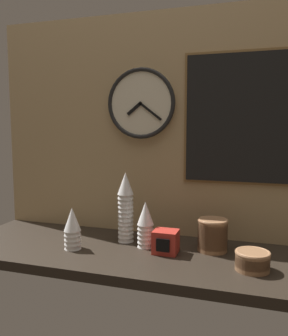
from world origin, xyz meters
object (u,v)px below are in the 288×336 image
object	(u,v)px
cup_stack_center	(126,207)
napkin_dispenser	(165,242)
cup_stack_center_right	(145,224)
wall_clock	(141,103)
cup_stack_center_left	(72,228)
bowl_stack_right	(213,234)
menu_board	(241,118)
bowl_stack_far_right	(252,260)

from	to	relation	value
cup_stack_center	napkin_dispenser	xyz separation A→B (cm)	(21.08, -9.56, -11.11)
cup_stack_center_right	wall_clock	distance (cm)	56.75
cup_stack_center_left	napkin_dispenser	bearing A→B (deg)	9.83
cup_stack_center	wall_clock	world-z (taller)	wall_clock
bowl_stack_right	menu_board	xyz separation A→B (cm)	(9.29, 15.96, 48.47)
cup_stack_center_right	napkin_dispenser	world-z (taller)	cup_stack_center_right
cup_stack_center_right	bowl_stack_right	world-z (taller)	cup_stack_center_right
cup_stack_center	menu_board	size ratio (longest dim) A/B	0.54
cup_stack_center_left	bowl_stack_right	world-z (taller)	cup_stack_center_left
cup_stack_center	menu_board	distance (cm)	64.48
menu_board	cup_stack_center	bearing A→B (deg)	-162.56
bowl_stack_far_right	napkin_dispenser	bearing A→B (deg)	168.02
cup_stack_center_right	cup_stack_center	distance (cm)	13.17
menu_board	bowl_stack_far_right	bearing A→B (deg)	-77.62
cup_stack_center_left	menu_board	xyz separation A→B (cm)	(66.53, 31.58, 46.61)
bowl_stack_far_right	menu_board	size ratio (longest dim) A/B	0.22
cup_stack_center	menu_board	bearing A→B (deg)	17.44
menu_board	napkin_dispenser	bearing A→B (deg)	-137.85
bowl_stack_right	wall_clock	distance (cm)	68.33
menu_board	bowl_stack_right	bearing A→B (deg)	-120.20
bowl_stack_right	napkin_dispenser	xyz separation A→B (cm)	(-18.10, -8.84, -2.35)
cup_stack_center	bowl_stack_right	world-z (taller)	cup_stack_center
bowl_stack_right	bowl_stack_far_right	distance (cm)	23.19
cup_stack_center	menu_board	xyz separation A→B (cm)	(48.47, 15.23, 39.71)
cup_stack_center	wall_clock	size ratio (longest dim) A/B	0.95
wall_clock	cup_stack_center	bearing A→B (deg)	-100.41
napkin_dispenser	bowl_stack_right	bearing A→B (deg)	26.02
bowl_stack_far_right	menu_board	distance (cm)	61.29
cup_stack_center	cup_stack_center_left	bearing A→B (deg)	-137.85
cup_stack_center_right	cup_stack_center	bearing A→B (deg)	157.20
cup_stack_center_right	bowl_stack_far_right	size ratio (longest dim) A/B	1.57
bowl_stack_far_right	menu_board	world-z (taller)	menu_board
bowl_stack_right	menu_board	size ratio (longest dim) A/B	0.23
cup_stack_center_right	wall_clock	xyz separation A→B (cm)	(-8.21, 18.91, 52.87)
cup_stack_center	napkin_dispenser	world-z (taller)	cup_stack_center
cup_stack_center	bowl_stack_right	size ratio (longest dim) A/B	2.32
bowl_stack_far_right	wall_clock	size ratio (longest dim) A/B	0.38
cup_stack_center_left	napkin_dispenser	size ratio (longest dim) A/B	1.79
bowl_stack_right	menu_board	bearing A→B (deg)	59.80
cup_stack_center_left	cup_stack_center_right	size ratio (longest dim) A/B	0.90
cup_stack_center_left	bowl_stack_right	distance (cm)	59.36
bowl_stack_far_right	napkin_dispenser	world-z (taller)	napkin_dispenser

